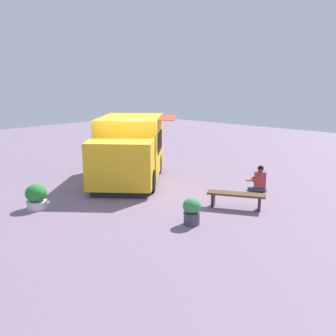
{
  "coord_description": "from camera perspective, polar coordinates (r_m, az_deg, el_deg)",
  "views": [
    {
      "loc": [
        9.54,
        -8.63,
        3.72
      ],
      "look_at": [
        1.62,
        0.1,
        1.01
      ],
      "focal_mm": 40.52,
      "sensor_mm": 36.0,
      "label": 1
    }
  ],
  "objects": [
    {
      "name": "planter_flowering_far",
      "position": [
        10.09,
        3.6,
        -6.41
      ],
      "size": [
        0.49,
        0.49,
        0.72
      ],
      "color": "#463F52",
      "rests_on": "ground_plane"
    },
    {
      "name": "plaza_bench",
      "position": [
        11.5,
        10.21,
        -4.27
      ],
      "size": [
        1.71,
        1.11,
        0.47
      ],
      "color": "brown",
      "rests_on": "ground_plane"
    },
    {
      "name": "food_truck",
      "position": [
        14.49,
        -5.88,
        2.58
      ],
      "size": [
        4.68,
        5.06,
        2.37
      ],
      "color": "gold",
      "rests_on": "ground_plane"
    },
    {
      "name": "person_customer",
      "position": [
        13.42,
        13.52,
        -1.95
      ],
      "size": [
        0.72,
        0.73,
        0.91
      ],
      "color": "#324664",
      "rests_on": "ground_plane"
    },
    {
      "name": "planter_flowering_near",
      "position": [
        11.94,
        -19.19,
        -4.08
      ],
      "size": [
        0.63,
        0.63,
        0.75
      ],
      "color": "silver",
      "rests_on": "ground_plane"
    },
    {
      "name": "ground_plane",
      "position": [
        13.39,
        -5.43,
        -3.23
      ],
      "size": [
        40.0,
        40.0,
        0.0
      ],
      "primitive_type": "plane",
      "color": "slate"
    }
  ]
}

